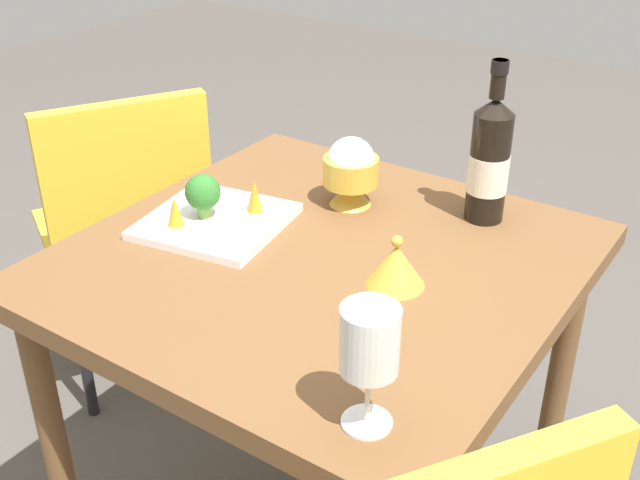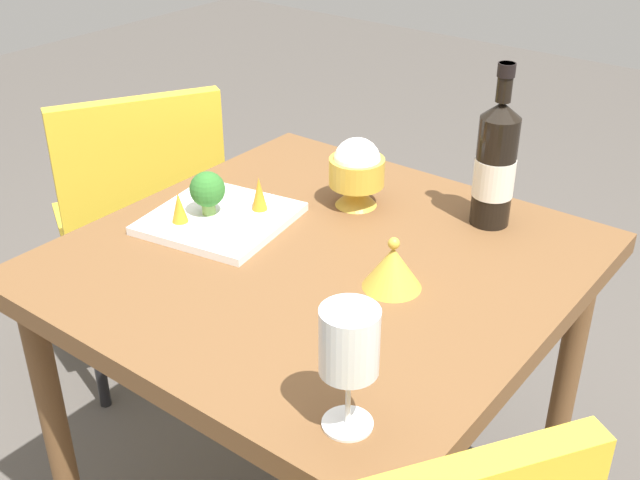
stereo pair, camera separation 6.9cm
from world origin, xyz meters
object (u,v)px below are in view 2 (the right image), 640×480
object	(u,v)px
wine_bottle	(495,164)
serving_plate	(220,218)
rice_bowl_lid	(393,267)
chair_by_wall	(142,210)
carrot_garnish_right	(259,194)
rice_bowl	(357,171)
broccoli_floret	(207,190)
carrot_garnish_left	(179,207)
wine_glass	(349,345)

from	to	relation	value
wine_bottle	serving_plate	size ratio (longest dim) A/B	1.09
wine_bottle	rice_bowl_lid	world-z (taller)	wine_bottle
chair_by_wall	serving_plate	world-z (taller)	chair_by_wall
rice_bowl_lid	wine_bottle	bearing A→B (deg)	-4.06
wine_bottle	carrot_garnish_right	size ratio (longest dim) A/B	4.67
rice_bowl	broccoli_floret	bearing A→B (deg)	141.39
broccoli_floret	rice_bowl_lid	bearing A→B (deg)	-87.78
rice_bowl_lid	carrot_garnish_right	xyz separation A→B (m)	(0.06, 0.34, 0.01)
carrot_garnish_left	chair_by_wall	bearing A→B (deg)	59.60
carrot_garnish_left	rice_bowl	bearing A→B (deg)	-35.44
serving_plate	rice_bowl	bearing A→B (deg)	-36.51
wine_glass	rice_bowl_lid	xyz separation A→B (m)	(0.32, 0.14, -0.09)
chair_by_wall	wine_bottle	bearing A→B (deg)	-52.79
chair_by_wall	rice_bowl	bearing A→B (deg)	-58.15
rice_bowl_lid	carrot_garnish_left	world-z (taller)	rice_bowl_lid
wine_bottle	carrot_garnish_right	distance (m)	0.45
wine_glass	serving_plate	distance (m)	0.62
wine_bottle	rice_bowl_lid	bearing A→B (deg)	175.94
serving_plate	broccoli_floret	distance (m)	0.06
wine_bottle	carrot_garnish_right	xyz separation A→B (m)	(-0.25, 0.37, -0.07)
carrot_garnish_right	wine_glass	bearing A→B (deg)	-127.84
rice_bowl	serving_plate	xyz separation A→B (m)	(-0.22, 0.16, -0.07)
wine_bottle	carrot_garnish_right	bearing A→B (deg)	124.49
wine_glass	carrot_garnish_right	bearing A→B (deg)	52.16
carrot_garnish_right	chair_by_wall	bearing A→B (deg)	76.26
chair_by_wall	wine_bottle	size ratio (longest dim) A/B	2.72
carrot_garnish_left	rice_bowl_lid	bearing A→B (deg)	-80.42
rice_bowl_lid	broccoli_floret	bearing A→B (deg)	92.22
rice_bowl	serving_plate	bearing A→B (deg)	143.49
wine_glass	carrot_garnish_left	size ratio (longest dim) A/B	3.04
serving_plate	carrot_garnish_right	world-z (taller)	carrot_garnish_right
serving_plate	carrot_garnish_right	distance (m)	0.09
wine_glass	carrot_garnish_left	world-z (taller)	wine_glass
chair_by_wall	carrot_garnish_left	size ratio (longest dim) A/B	14.43
serving_plate	rice_bowl_lid	bearing A→B (deg)	-88.92
chair_by_wall	rice_bowl_lid	bearing A→B (deg)	-72.71
chair_by_wall	wine_bottle	xyz separation A→B (m)	(0.12, -0.89, 0.32)
wine_bottle	carrot_garnish_left	size ratio (longest dim) A/B	5.31
chair_by_wall	rice_bowl_lid	xyz separation A→B (m)	(-0.19, -0.87, 0.24)
wine_bottle	carrot_garnish_left	distance (m)	0.59
rice_bowl_lid	serving_plate	size ratio (longest dim) A/B	0.35
wine_bottle	wine_glass	size ratio (longest dim) A/B	1.75
chair_by_wall	rice_bowl_lid	size ratio (longest dim) A/B	8.50
wine_bottle	serving_plate	bearing A→B (deg)	127.60
chair_by_wall	wine_glass	size ratio (longest dim) A/B	4.75
rice_bowl	carrot_garnish_right	distance (m)	0.20
serving_plate	wine_bottle	bearing A→B (deg)	-52.40
chair_by_wall	rice_bowl	distance (m)	0.70
broccoli_floret	carrot_garnish_right	xyz separation A→B (m)	(0.07, -0.06, -0.02)
rice_bowl	carrot_garnish_right	world-z (taller)	rice_bowl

